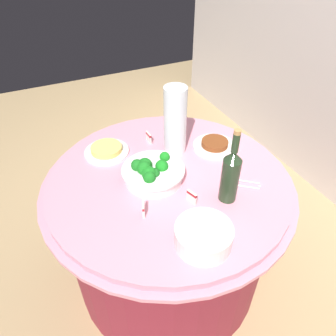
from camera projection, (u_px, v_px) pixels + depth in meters
name	position (u px, v px, depth m)	size (l,w,h in m)	color
ground_plane	(168.00, 269.00, 1.91)	(6.00, 6.00, 0.00)	tan
buffet_table	(168.00, 229.00, 1.67)	(1.16, 1.16, 0.74)	maroon
broccoli_bowl	(152.00, 172.00, 1.40)	(0.28, 0.28, 0.11)	white
plate_stack	(203.00, 236.00, 1.13)	(0.21, 0.21, 0.08)	white
wine_bottle	(231.00, 175.00, 1.25)	(0.07, 0.07, 0.34)	#21351E
decorative_fruit_vase	(175.00, 124.00, 1.51)	(0.11, 0.11, 0.34)	silver
serving_tongs	(243.00, 183.00, 1.40)	(0.13, 0.15, 0.01)	silver
food_plate_stir_fry	(215.00, 145.00, 1.61)	(0.22, 0.22, 0.04)	white
food_plate_noodles	(107.00, 150.00, 1.58)	(0.22, 0.22, 0.04)	white
label_placard_front	(144.00, 208.00, 1.25)	(0.05, 0.03, 0.05)	white
label_placard_mid	(149.00, 137.00, 1.64)	(0.05, 0.01, 0.05)	white
label_placard_rear	(192.00, 197.00, 1.30)	(0.05, 0.02, 0.05)	white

